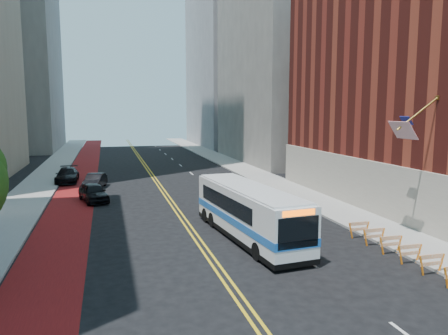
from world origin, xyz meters
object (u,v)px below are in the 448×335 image
Objects in this scene: transit_bus at (248,211)px; car_b at (95,181)px; car_a at (93,192)px; car_c at (67,175)px.

car_b is at bearing 109.31° from transit_bus.
car_a is 6.44m from car_b.
car_a is 1.03× the size of car_b.
transit_bus is 22.07m from car_b.
car_c is at bearing 110.94° from transit_bus.
transit_bus is 2.59× the size of car_a.
transit_bus is at bearing -70.26° from car_a.
car_b is (-9.38, 19.95, -0.95)m from transit_bus.
car_b is 5.32m from car_c.
car_c is (-12.32, 24.39, -0.89)m from transit_bus.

